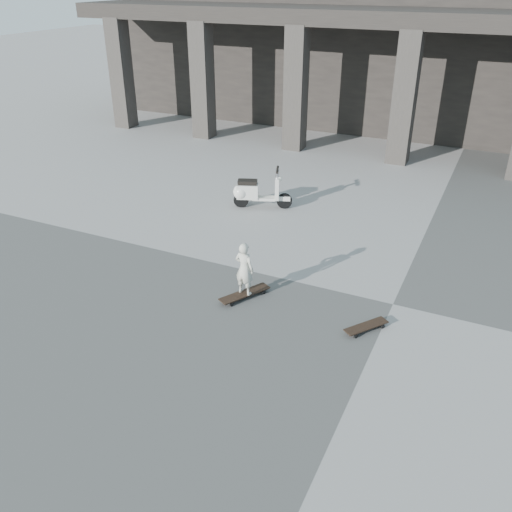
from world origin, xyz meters
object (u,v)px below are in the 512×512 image
at_px(longboard, 245,294).
at_px(scooter, 253,192).
at_px(skateboard_spare, 366,327).
at_px(child, 244,269).

relative_size(longboard, scooter, 0.70).
bearing_deg(skateboard_spare, child, 124.57).
xyz_separation_m(longboard, skateboard_spare, (2.35, -0.05, -0.01)).
relative_size(skateboard_spare, child, 0.76).
bearing_deg(child, skateboard_spare, -174.30).
bearing_deg(scooter, child, -87.46).
distance_m(skateboard_spare, scooter, 5.84).
distance_m(child, scooter, 4.44).
xyz_separation_m(skateboard_spare, scooter, (-4.13, 4.12, 0.35)).
bearing_deg(longboard, skateboard_spare, -62.35).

